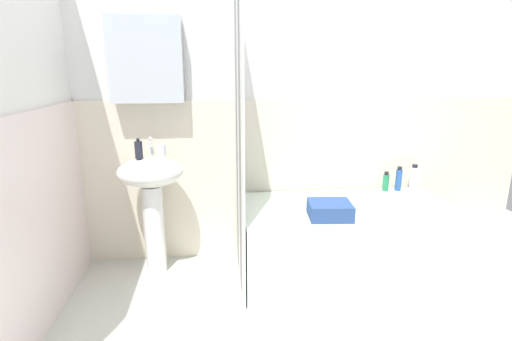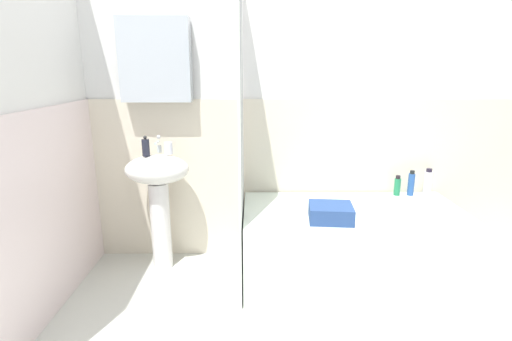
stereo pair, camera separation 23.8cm
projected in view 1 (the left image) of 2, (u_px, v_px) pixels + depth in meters
name	position (u px, v px, depth m)	size (l,w,h in m)	color
wall_back_tiled	(286.00, 107.00, 2.86)	(3.60, 0.18, 2.40)	silver
wall_left_tiled	(3.00, 134.00, 1.82)	(0.07, 1.81, 2.40)	silver
sink	(152.00, 190.00, 2.66)	(0.44, 0.34, 0.84)	white
faucet	(151.00, 146.00, 2.67)	(0.03, 0.12, 0.12)	silver
soap_dispenser	(139.00, 150.00, 2.56)	(0.05, 0.05, 0.14)	#212431
toothbrush_cup	(161.00, 150.00, 2.64)	(0.06, 0.06, 0.08)	silver
bathtub	(346.00, 240.00, 2.73)	(1.45, 0.73, 0.51)	white
shower_curtain	(239.00, 136.00, 2.46)	(0.01, 0.73, 2.00)	white
body_wash_bottle	(414.00, 178.00, 3.00)	(0.06, 0.06, 0.20)	white
shampoo_bottle	(399.00, 179.00, 2.97)	(0.05, 0.05, 0.19)	#2953A0
lotion_bottle	(386.00, 182.00, 2.97)	(0.05, 0.05, 0.15)	#227D4F
towel_folded	(330.00, 210.00, 2.44)	(0.26, 0.23, 0.10)	#2C4A86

